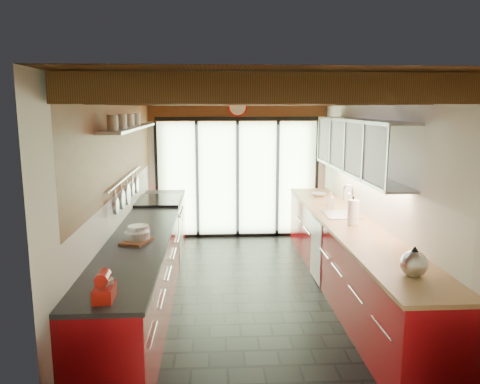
{
  "coord_description": "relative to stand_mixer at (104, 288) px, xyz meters",
  "views": [
    {
      "loc": [
        -0.45,
        -5.63,
        2.35
      ],
      "look_at": [
        -0.09,
        0.4,
        1.25
      ],
      "focal_mm": 35.0,
      "sensor_mm": 36.0,
      "label": 1
    }
  ],
  "objects": [
    {
      "name": "upper_cabinets_right",
      "position": [
        2.7,
        2.54,
        0.84
      ],
      "size": [
        0.34,
        3.0,
        3.0
      ],
      "color": "silver",
      "rests_on": "ground"
    },
    {
      "name": "pot_small",
      "position": [
        0.0,
        1.56,
        -0.04
      ],
      "size": [
        0.29,
        0.29,
        0.11
      ],
      "primitive_type": "cylinder",
      "rotation": [
        0.0,
        0.0,
        0.04
      ],
      "color": "silver",
      "rests_on": "left_counter"
    },
    {
      "name": "pot_large",
      "position": [
        0.0,
        1.66,
        -0.02
      ],
      "size": [
        0.25,
        0.25,
        0.14
      ],
      "primitive_type": "cylinder",
      "rotation": [
        0.0,
        0.0,
        -0.12
      ],
      "color": "silver",
      "rests_on": "left_counter"
    },
    {
      "name": "kettle",
      "position": [
        2.54,
        0.35,
        0.03
      ],
      "size": [
        0.3,
        0.32,
        0.27
      ],
      "color": "silver",
      "rests_on": "right_counter"
    },
    {
      "name": "paper_towel",
      "position": [
        2.54,
        2.12,
        0.06
      ],
      "size": [
        0.14,
        0.14,
        0.37
      ],
      "color": "white",
      "rests_on": "right_counter"
    },
    {
      "name": "sink_assembly",
      "position": [
        2.56,
        2.64,
        -0.05
      ],
      "size": [
        0.45,
        0.52,
        0.43
      ],
      "color": "silver",
      "rests_on": "right_counter"
    },
    {
      "name": "stand_mixer",
      "position": [
        0.0,
        0.0,
        0.0
      ],
      "size": [
        0.15,
        0.26,
        0.23
      ],
      "color": "red",
      "rests_on": "left_counter"
    },
    {
      "name": "bowl",
      "position": [
        2.54,
        3.98,
        -0.06
      ],
      "size": [
        0.29,
        0.29,
        0.06
      ],
      "primitive_type": "imported",
      "rotation": [
        0.0,
        0.0,
        -0.32
      ],
      "color": "silver",
      "rests_on": "right_counter"
    },
    {
      "name": "left_wall_fixtures",
      "position": [
        -0.2,
        2.43,
        0.83
      ],
      "size": [
        0.28,
        2.6,
        0.96
      ],
      "color": "silver",
      "rests_on": "ground"
    },
    {
      "name": "room_shell",
      "position": [
        1.27,
        2.24,
        0.64
      ],
      "size": [
        5.5,
        5.5,
        5.5
      ],
      "color": "silver",
      "rests_on": "ground"
    },
    {
      "name": "left_counter",
      "position": [
        -0.01,
        2.24,
        -0.55
      ],
      "size": [
        0.68,
        5.0,
        0.92
      ],
      "color": "#A20D13",
      "rests_on": "ground"
    },
    {
      "name": "cutting_board",
      "position": [
        0.0,
        1.5,
        -0.08
      ],
      "size": [
        0.34,
        0.41,
        0.03
      ],
      "primitive_type": "cube",
      "rotation": [
        0.0,
        0.0,
        -0.32
      ],
      "color": "brown",
      "rests_on": "left_counter"
    },
    {
      "name": "ground",
      "position": [
        1.27,
        2.24,
        -1.01
      ],
      "size": [
        5.5,
        5.5,
        0.0
      ],
      "primitive_type": "plane",
      "color": "black",
      "rests_on": "ground"
    },
    {
      "name": "right_counter",
      "position": [
        2.54,
        2.24,
        -0.55
      ],
      "size": [
        0.68,
        5.0,
        0.92
      ],
      "color": "#A20D13",
      "rests_on": "ground"
    },
    {
      "name": "ceiling_beams",
      "position": [
        1.27,
        2.62,
        1.45
      ],
      "size": [
        3.14,
        5.06,
        4.9
      ],
      "color": "#593316",
      "rests_on": "ground"
    },
    {
      "name": "glass_door",
      "position": [
        1.27,
        4.94,
        0.65
      ],
      "size": [
        2.95,
        0.1,
        2.9
      ],
      "color": "#C6EAAD",
      "rests_on": "ground"
    },
    {
      "name": "range_stove",
      "position": [
        -0.01,
        3.69,
        -0.54
      ],
      "size": [
        0.66,
        0.9,
        0.97
      ],
      "color": "silver",
      "rests_on": "ground"
    },
    {
      "name": "soap_bottle",
      "position": [
        2.54,
        3.21,
        0.01
      ],
      "size": [
        0.11,
        0.11,
        0.21
      ],
      "primitive_type": "imported",
      "rotation": [
        0.0,
        0.0,
        -0.19
      ],
      "color": "silver",
      "rests_on": "right_counter"
    }
  ]
}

